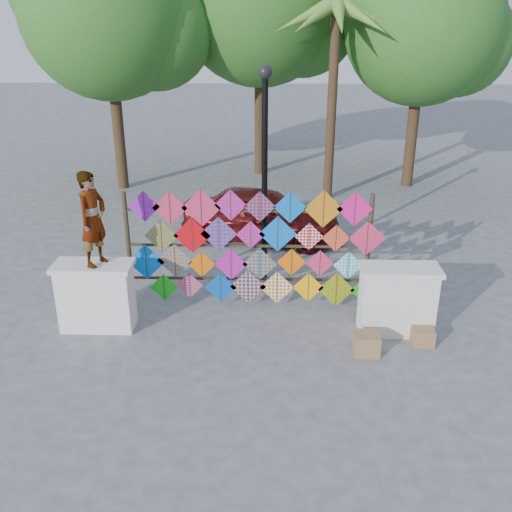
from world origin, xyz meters
The scene contains 12 objects.
ground centered at (0.00, 0.00, 0.00)m, with size 80.00×80.00×0.00m, color gray.
parapet_left centered at (-2.70, -0.20, 0.65)m, with size 1.40×0.65×1.28m.
parapet_right centered at (2.70, -0.20, 0.65)m, with size 1.40×0.65×1.28m.
kite_rack centered at (0.07, 0.73, 1.23)m, with size 4.95×0.24×2.39m.
tree_west centered at (-4.40, 9.03, 5.38)m, with size 5.85×5.20×8.01m.
tree_east centered at (5.09, 9.53, 4.99)m, with size 5.40×4.80×7.42m.
palm_tree centered at (2.20, 8.00, 4.95)m, with size 3.62×3.62×5.83m.
vendor_woman centered at (-2.60, -0.20, 2.12)m, with size 0.61×0.40×1.67m, color #99999E.
sedan centered at (0.20, 4.38, 0.67)m, with size 1.58×3.93×1.34m, color #5B0F10.
lamppost centered at (0.30, 2.00, 2.69)m, with size 0.28×0.28×4.46m.
cardboard_box_near centered at (2.08, -0.95, 0.19)m, with size 0.42×0.38×0.38m, color #906945.
cardboard_box_far centered at (3.11, -0.63, 0.15)m, with size 0.37×0.34×0.31m, color #906945.
Camera 1 is at (0.44, -9.29, 5.33)m, focal length 40.00 mm.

